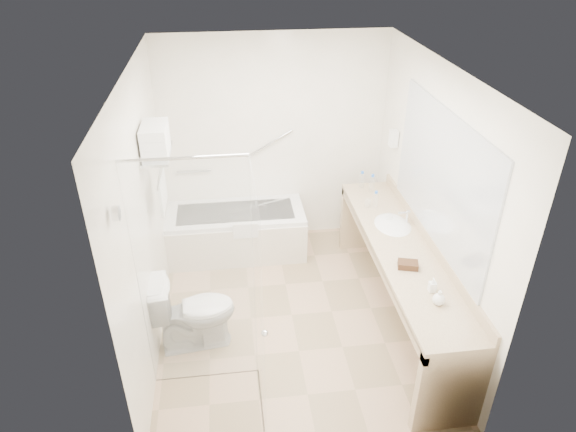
{
  "coord_description": "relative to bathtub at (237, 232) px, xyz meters",
  "views": [
    {
      "loc": [
        -0.55,
        -3.99,
        3.52
      ],
      "look_at": [
        0.0,
        0.3,
        1.0
      ],
      "focal_mm": 32.0,
      "sensor_mm": 36.0,
      "label": 1
    }
  ],
  "objects": [
    {
      "name": "vanity_counter",
      "position": [
        1.52,
        -1.39,
        0.36
      ],
      "size": [
        0.55,
        2.7,
        0.95
      ],
      "color": "tan",
      "rests_on": "floor"
    },
    {
      "name": "shower_enclosure",
      "position": [
        -0.13,
        -2.16,
        0.79
      ],
      "size": [
        0.96,
        0.91,
        2.11
      ],
      "color": "silver",
      "rests_on": "floor"
    },
    {
      "name": "drinking_glass_far",
      "position": [
        1.53,
        -0.94,
        0.62
      ],
      "size": [
        0.08,
        0.08,
        0.09
      ],
      "primitive_type": "cylinder",
      "rotation": [
        0.0,
        0.0,
        0.07
      ],
      "color": "silver",
      "rests_on": "vanity_counter"
    },
    {
      "name": "faucet",
      "position": [
        1.7,
        -0.99,
        0.65
      ],
      "size": [
        0.03,
        0.03,
        0.14
      ],
      "primitive_type": "cylinder",
      "color": "silver",
      "rests_on": "vanity_counter"
    },
    {
      "name": "amenity_basket",
      "position": [
        1.47,
        -1.71,
        0.6
      ],
      "size": [
        0.2,
        0.16,
        0.06
      ],
      "primitive_type": "cube",
      "rotation": [
        0.0,
        0.0,
        -0.28
      ],
      "color": "#422717",
      "rests_on": "vanity_counter"
    },
    {
      "name": "grab_bar_long",
      "position": [
        0.45,
        0.32,
        0.97
      ],
      "size": [
        0.53,
        0.03,
        0.33
      ],
      "primitive_type": "cylinder",
      "rotation": [
        0.0,
        1.05,
        0.0
      ],
      "color": "silver",
      "rests_on": "wall_back"
    },
    {
      "name": "ceiling",
      "position": [
        0.5,
        -1.24,
        2.22
      ],
      "size": [
        2.6,
        3.2,
        0.1
      ],
      "primitive_type": "cube",
      "color": "silver",
      "rests_on": "wall_back"
    },
    {
      "name": "toilet",
      "position": [
        -0.45,
        -1.51,
        0.1
      ],
      "size": [
        0.81,
        0.51,
        0.75
      ],
      "primitive_type": "imported",
      "rotation": [
        0.0,
        0.0,
        1.69
      ],
      "color": "white",
      "rests_on": "floor"
    },
    {
      "name": "wall_front",
      "position": [
        0.5,
        -2.84,
        0.97
      ],
      "size": [
        2.6,
        0.1,
        2.5
      ],
      "primitive_type": "cube",
      "color": "white",
      "rests_on": "ground"
    },
    {
      "name": "mirror",
      "position": [
        1.79,
        -1.39,
        1.27
      ],
      "size": [
        0.02,
        2.0,
        1.2
      ],
      "primitive_type": "cube",
      "color": "silver",
      "rests_on": "wall_right"
    },
    {
      "name": "floor",
      "position": [
        0.5,
        -1.24,
        -0.28
      ],
      "size": [
        3.2,
        3.2,
        0.0
      ],
      "primitive_type": "plane",
      "color": "tan",
      "rests_on": "ground"
    },
    {
      "name": "soap_bottle_a",
      "position": [
        1.55,
        -2.06,
        0.6
      ],
      "size": [
        0.06,
        0.13,
        0.06
      ],
      "primitive_type": "imported",
      "rotation": [
        0.0,
        0.0,
        -0.05
      ],
      "color": "white",
      "rests_on": "vanity_counter"
    },
    {
      "name": "sink",
      "position": [
        1.55,
        -0.99,
        0.54
      ],
      "size": [
        0.4,
        0.52,
        0.14
      ],
      "primitive_type": "ellipsoid",
      "color": "white",
      "rests_on": "vanity_counter"
    },
    {
      "name": "drinking_glass_near",
      "position": [
        1.4,
        -0.6,
        0.62
      ],
      "size": [
        0.07,
        0.07,
        0.09
      ],
      "primitive_type": "cylinder",
      "rotation": [
        0.0,
        0.0,
        -0.1
      ],
      "color": "silver",
      "rests_on": "vanity_counter"
    },
    {
      "name": "water_bottle_mid",
      "position": [
        1.54,
        -0.25,
        0.67
      ],
      "size": [
        0.06,
        0.06,
        0.21
      ],
      "rotation": [
        0.0,
        0.0,
        -0.24
      ],
      "color": "silver",
      "rests_on": "vanity_counter"
    },
    {
      "name": "hairdryer_unit",
      "position": [
        1.75,
        -0.19,
        1.17
      ],
      "size": [
        0.08,
        0.1,
        0.18
      ],
      "primitive_type": "cube",
      "color": "white",
      "rests_on": "wall_right"
    },
    {
      "name": "towel_shelf",
      "position": [
        -0.67,
        -0.89,
        1.48
      ],
      "size": [
        0.24,
        0.55,
        0.81
      ],
      "color": "silver",
      "rests_on": "wall_left"
    },
    {
      "name": "soap_bottle_b",
      "position": [
        1.55,
        -2.22,
        0.63
      ],
      "size": [
        0.11,
        0.14,
        0.1
      ],
      "primitive_type": "imported",
      "rotation": [
        0.0,
        0.0,
        0.09
      ],
      "color": "white",
      "rests_on": "vanity_counter"
    },
    {
      "name": "grab_bar_short",
      "position": [
        -0.45,
        0.32,
        0.67
      ],
      "size": [
        0.4,
        0.03,
        0.03
      ],
      "primitive_type": "cylinder",
      "rotation": [
        0.0,
        1.57,
        0.0
      ],
      "color": "silver",
      "rests_on": "wall_back"
    },
    {
      "name": "water_bottle_left",
      "position": [
        1.48,
        -0.61,
        0.66
      ],
      "size": [
        0.06,
        0.06,
        0.19
      ],
      "rotation": [
        0.0,
        0.0,
        0.19
      ],
      "color": "silver",
      "rests_on": "vanity_counter"
    },
    {
      "name": "wall_back",
      "position": [
        0.5,
        0.36,
        0.97
      ],
      "size": [
        2.6,
        0.1,
        2.5
      ],
      "primitive_type": "cube",
      "color": "white",
      "rests_on": "ground"
    },
    {
      "name": "water_bottle_right",
      "position": [
        1.45,
        -0.14,
        0.67
      ],
      "size": [
        0.06,
        0.06,
        0.2
      ],
      "rotation": [
        0.0,
        0.0,
        0.29
      ],
      "color": "silver",
      "rests_on": "vanity_counter"
    },
    {
      "name": "wall_right",
      "position": [
        1.8,
        -1.24,
        0.97
      ],
      "size": [
        0.1,
        3.2,
        2.5
      ],
      "primitive_type": "cube",
      "color": "white",
      "rests_on": "ground"
    },
    {
      "name": "wall_left",
      "position": [
        -0.8,
        -1.24,
        0.97
      ],
      "size": [
        0.1,
        3.2,
        2.5
      ],
      "primitive_type": "cube",
      "color": "white",
      "rests_on": "ground"
    },
    {
      "name": "bathtub",
      "position": [
        0.0,
        0.0,
        0.0
      ],
      "size": [
        1.6,
        0.73,
        0.59
      ],
      "color": "white",
      "rests_on": "floor"
    }
  ]
}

